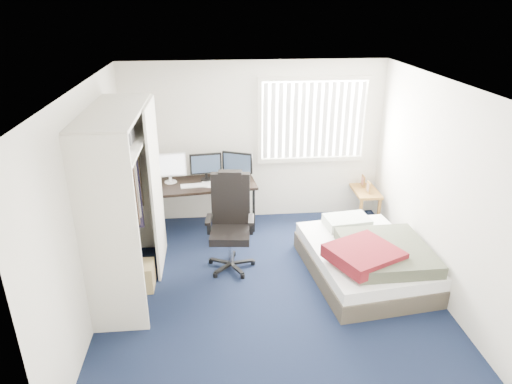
{
  "coord_description": "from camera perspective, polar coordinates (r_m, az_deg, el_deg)",
  "views": [
    {
      "loc": [
        -0.62,
        -4.69,
        3.34
      ],
      "look_at": [
        -0.14,
        0.4,
        1.15
      ],
      "focal_mm": 32.0,
      "sensor_mm": 36.0,
      "label": 1
    }
  ],
  "objects": [
    {
      "name": "desk",
      "position": [
        6.93,
        -6.53,
        1.44
      ],
      "size": [
        1.6,
        0.88,
        1.22
      ],
      "color": "black",
      "rests_on": "ground"
    },
    {
      "name": "nightstand",
      "position": [
        7.53,
        13.39,
        -0.03
      ],
      "size": [
        0.38,
        0.74,
        0.69
      ],
      "color": "brown",
      "rests_on": "ground"
    },
    {
      "name": "ground",
      "position": [
        5.79,
        1.78,
        -12.02
      ],
      "size": [
        4.2,
        4.2,
        0.0
      ],
      "primitive_type": "plane",
      "color": "black",
      "rests_on": "ground"
    },
    {
      "name": "footstool",
      "position": [
        6.83,
        -3.12,
        -4.46
      ],
      "size": [
        0.33,
        0.3,
        0.22
      ],
      "color": "white",
      "rests_on": "ground"
    },
    {
      "name": "pine_box",
      "position": [
        5.9,
        -14.8,
        -10.14
      ],
      "size": [
        0.44,
        0.33,
        0.33
      ],
      "primitive_type": "cube",
      "rotation": [
        0.0,
        0.0,
        0.01
      ],
      "color": "tan",
      "rests_on": "ground"
    },
    {
      "name": "room_shell",
      "position": [
        5.07,
        1.99,
        2.07
      ],
      "size": [
        4.2,
        4.2,
        4.2
      ],
      "color": "silver",
      "rests_on": "ground"
    },
    {
      "name": "office_chair",
      "position": [
        6.02,
        -3.18,
        -4.96
      ],
      "size": [
        0.67,
        0.67,
        1.29
      ],
      "color": "black",
      "rests_on": "ground"
    },
    {
      "name": "closet",
      "position": [
        5.44,
        -16.16,
        0.84
      ],
      "size": [
        0.64,
        1.84,
        2.22
      ],
      "color": "beige",
      "rests_on": "ground"
    },
    {
      "name": "bed",
      "position": [
        6.05,
        13.7,
        -8.05
      ],
      "size": [
        1.55,
        1.94,
        0.6
      ],
      "color": "#423A2F",
      "rests_on": "ground"
    },
    {
      "name": "window_assembly",
      "position": [
        7.11,
        7.19,
        8.9
      ],
      "size": [
        1.72,
        0.09,
        1.32
      ],
      "color": "white",
      "rests_on": "ground"
    }
  ]
}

